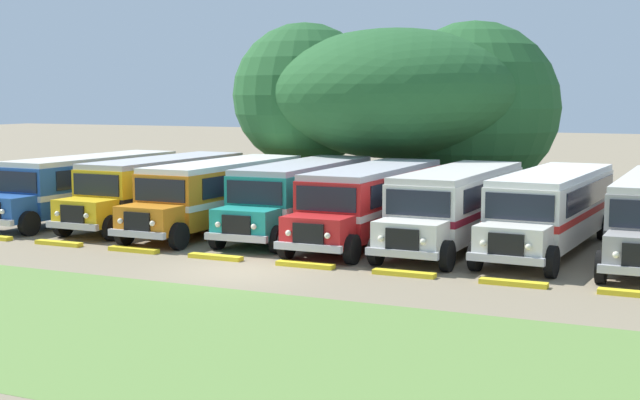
{
  "coord_description": "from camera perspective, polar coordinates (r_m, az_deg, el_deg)",
  "views": [
    {
      "loc": [
        14.25,
        -24.5,
        5.57
      ],
      "look_at": [
        0.0,
        6.28,
        1.6
      ],
      "focal_mm": 50.79,
      "sensor_mm": 36.0,
      "label": 1
    }
  ],
  "objects": [
    {
      "name": "ground_plane",
      "position": [
        28.88,
        -5.25,
        -4.47
      ],
      "size": [
        220.0,
        220.0,
        0.0
      ],
      "primitive_type": "plane",
      "color": "#84755B"
    },
    {
      "name": "foreground_grass_strip",
      "position": [
        23.04,
        -14.43,
        -7.52
      ],
      "size": [
        80.0,
        9.74,
        0.01
      ],
      "primitive_type": "cube",
      "color": "olive",
      "rests_on": "ground_plane"
    },
    {
      "name": "parked_bus_slot_0",
      "position": [
        41.71,
        -14.33,
        0.98
      ],
      "size": [
        3.04,
        10.89,
        2.82
      ],
      "rotation": [
        0.0,
        0.0,
        -1.61
      ],
      "color": "#23519E",
      "rests_on": "ground_plane"
    },
    {
      "name": "parked_bus_slot_1",
      "position": [
        39.84,
        -9.94,
        0.83
      ],
      "size": [
        2.83,
        10.86,
        2.82
      ],
      "rotation": [
        0.0,
        0.0,
        -1.59
      ],
      "color": "yellow",
      "rests_on": "ground_plane"
    },
    {
      "name": "parked_bus_slot_2",
      "position": [
        37.47,
        -6.22,
        0.53
      ],
      "size": [
        2.78,
        10.85,
        2.82
      ],
      "rotation": [
        0.0,
        0.0,
        -1.58
      ],
      "color": "orange",
      "rests_on": "ground_plane"
    },
    {
      "name": "parked_bus_slot_3",
      "position": [
        36.55,
        -1.12,
        0.41
      ],
      "size": [
        3.05,
        10.89,
        2.82
      ],
      "rotation": [
        0.0,
        0.0,
        -1.53
      ],
      "color": "teal",
      "rests_on": "ground_plane"
    },
    {
      "name": "parked_bus_slot_4",
      "position": [
        34.57,
        3.28,
        0.04
      ],
      "size": [
        2.77,
        10.85,
        2.82
      ],
      "rotation": [
        0.0,
        0.0,
        -1.56
      ],
      "color": "red",
      "rests_on": "ground_plane"
    },
    {
      "name": "parked_bus_slot_5",
      "position": [
        33.68,
        8.63,
        -0.2
      ],
      "size": [
        2.82,
        10.86,
        2.82
      ],
      "rotation": [
        0.0,
        0.0,
        -1.59
      ],
      "color": "silver",
      "rests_on": "ground_plane"
    },
    {
      "name": "parked_bus_slot_6",
      "position": [
        33.3,
        14.39,
        -0.41
      ],
      "size": [
        3.13,
        10.9,
        2.82
      ],
      "rotation": [
        0.0,
        0.0,
        -1.62
      ],
      "color": "silver",
      "rests_on": "ground_plane"
    },
    {
      "name": "curb_wheelstop_1",
      "position": [
        34.94,
        -16.13,
        -2.64
      ],
      "size": [
        2.0,
        0.36,
        0.15
      ],
      "primitive_type": "cube",
      "color": "yellow",
      "rests_on": "ground_plane"
    },
    {
      "name": "curb_wheelstop_2",
      "position": [
        32.84,
        -11.66,
        -3.1
      ],
      "size": [
        2.0,
        0.36,
        0.15
      ],
      "primitive_type": "cube",
      "color": "yellow",
      "rests_on": "ground_plane"
    },
    {
      "name": "curb_wheelstop_3",
      "position": [
        30.97,
        -6.6,
        -3.59
      ],
      "size": [
        2.0,
        0.36,
        0.15
      ],
      "primitive_type": "cube",
      "color": "yellow",
      "rests_on": "ground_plane"
    },
    {
      "name": "curb_wheelstop_4",
      "position": [
        29.37,
        -0.94,
        -4.11
      ],
      "size": [
        2.0,
        0.36,
        0.15
      ],
      "primitive_type": "cube",
      "color": "yellow",
      "rests_on": "ground_plane"
    },
    {
      "name": "curb_wheelstop_5",
      "position": [
        28.09,
        5.31,
        -4.64
      ],
      "size": [
        2.0,
        0.36,
        0.15
      ],
      "primitive_type": "cube",
      "color": "yellow",
      "rests_on": "ground_plane"
    },
    {
      "name": "curb_wheelstop_6",
      "position": [
        27.17,
        12.09,
        -5.14
      ],
      "size": [
        2.0,
        0.36,
        0.15
      ],
      "primitive_type": "cube",
      "color": "yellow",
      "rests_on": "ground_plane"
    },
    {
      "name": "curb_wheelstop_7",
      "position": [
        26.66,
        19.23,
        -5.6
      ],
      "size": [
        2.0,
        0.36,
        0.15
      ],
      "primitive_type": "cube",
      "color": "yellow",
      "rests_on": "ground_plane"
    },
    {
      "name": "broad_shade_tree",
      "position": [
        44.31,
        5.33,
        6.35
      ],
      "size": [
        15.28,
        13.17,
        9.06
      ],
      "color": "brown",
      "rests_on": "ground_plane"
    }
  ]
}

